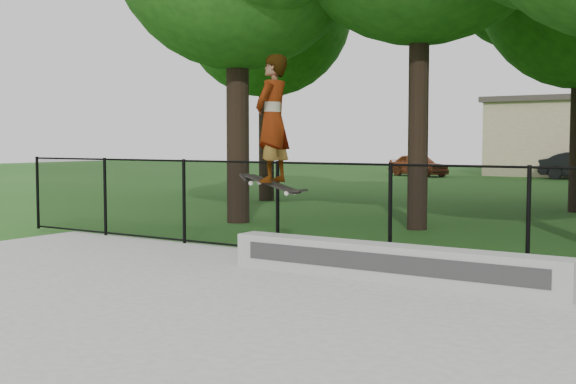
% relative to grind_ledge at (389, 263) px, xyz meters
% --- Properties ---
extents(ground, '(100.00, 100.00, 0.00)m').
position_rel_grind_ledge_xyz_m(ground, '(-0.55, -4.70, -0.30)').
color(ground, '#1B4E16').
rests_on(ground, ground).
extents(concrete_slab, '(14.00, 12.00, 0.06)m').
position_rel_grind_ledge_xyz_m(concrete_slab, '(-0.55, -4.70, -0.27)').
color(concrete_slab, gray).
rests_on(concrete_slab, ground).
extents(grind_ledge, '(4.62, 0.40, 0.47)m').
position_rel_grind_ledge_xyz_m(grind_ledge, '(0.00, 0.00, 0.00)').
color(grind_ledge, '#A6A5A1').
rests_on(grind_ledge, concrete_slab).
extents(car_a, '(3.83, 2.67, 1.22)m').
position_rel_grind_ledge_xyz_m(car_a, '(-11.33, 28.06, 0.31)').
color(car_a, maroon).
rests_on(car_a, ground).
extents(skater_airborne, '(0.82, 0.67, 1.97)m').
position_rel_grind_ledge_xyz_m(skater_airborne, '(-1.71, -0.18, 1.86)').
color(skater_airborne, black).
rests_on(skater_airborne, ground).
extents(chainlink_fence, '(16.06, 0.06, 1.50)m').
position_rel_grind_ledge_xyz_m(chainlink_fence, '(-0.55, 1.20, 0.51)').
color(chainlink_fence, black).
rests_on(chainlink_fence, concrete_slab).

